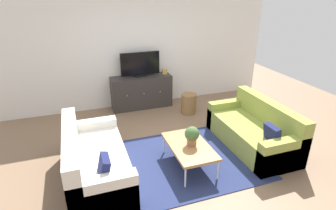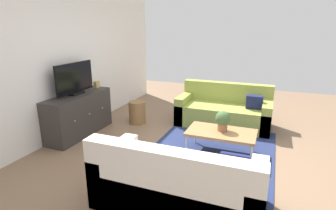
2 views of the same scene
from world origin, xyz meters
name	(u,v)px [view 2 (image 2 of 2)]	position (x,y,z in m)	size (l,w,h in m)	color
ground_plane	(201,152)	(0.00, 0.00, 0.00)	(10.00, 10.00, 0.00)	#84664C
wall_back	(64,60)	(0.00, 2.55, 1.35)	(6.40, 0.12, 2.70)	white
area_rug	(210,154)	(0.00, -0.15, 0.01)	(2.50, 1.90, 0.01)	navy
couch_left_side	(177,187)	(-1.44, -0.10, 0.28)	(0.86, 1.80, 0.81)	silver
couch_right_side	(225,111)	(1.44, -0.10, 0.28)	(0.86, 1.80, 0.81)	olive
coffee_table	(221,133)	(0.05, -0.30, 0.35)	(0.60, 1.03, 0.38)	#A37547
potted_plant	(223,120)	(0.09, -0.30, 0.55)	(0.23, 0.23, 0.31)	#936042
tv_console	(79,115)	(-0.07, 2.27, 0.38)	(1.40, 0.47, 0.76)	#332D2B
flat_screen_tv	(75,79)	(-0.07, 2.29, 1.04)	(0.90, 0.16, 0.56)	black
mantel_clock	(97,84)	(0.51, 2.27, 0.82)	(0.11, 0.07, 0.13)	tan
wicker_basket	(137,112)	(0.86, 1.57, 0.23)	(0.34, 0.34, 0.45)	olive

